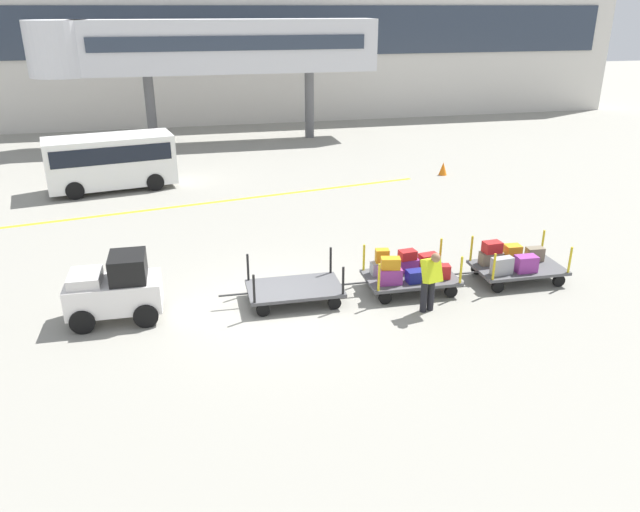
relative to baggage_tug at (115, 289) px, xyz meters
The scene contains 11 objects.
ground_plane 3.72m from the baggage_tug, ahead, with size 120.00×120.00×0.00m, color gray.
apron_lead_line 8.67m from the baggage_tug, 79.78° to the left, with size 19.63×0.20×0.01m, color yellow.
terminal_building 26.39m from the baggage_tug, 81.97° to the left, with size 54.51×2.51×9.82m.
jet_bridge 20.46m from the baggage_tug, 81.11° to the left, with size 17.34×3.00×6.16m.
baggage_tug is the anchor object (origin of this frame).
baggage_cart_lead 4.18m from the baggage_tug, ahead, with size 3.01×1.45×1.10m.
baggage_cart_middle 7.08m from the baggage_tug, ahead, with size 3.01×1.45×1.10m.
baggage_cart_tail 10.04m from the baggage_tug, ahead, with size 3.01×1.45×1.10m.
baggage_handler 7.29m from the baggage_tug, 10.79° to the right, with size 0.47×0.49×1.56m.
shuttle_van 11.53m from the baggage_tug, 94.34° to the left, with size 5.06×2.74×2.10m.
safety_cone_near 16.54m from the baggage_tug, 39.28° to the left, with size 0.36×0.36×0.55m, color orange.
Camera 1 is at (-2.05, -13.29, 6.78)m, focal length 34.48 mm.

